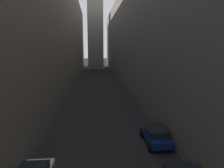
# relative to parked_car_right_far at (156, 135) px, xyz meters

# --- Properties ---
(ground_plane) EXTENTS (264.00, 264.00, 0.00)m
(ground_plane) POSITION_rel_parked_car_right_far_xyz_m (-4.40, 25.33, -0.75)
(ground_plane) COLOR black
(building_block_left) EXTENTS (11.10, 108.00, 23.54)m
(building_block_left) POSITION_rel_parked_car_right_far_xyz_m (-15.45, 27.33, 11.02)
(building_block_left) COLOR #60594F
(building_block_left) RESTS_ON ground
(building_block_right) EXTENTS (15.29, 108.00, 21.60)m
(building_block_right) POSITION_rel_parked_car_right_far_xyz_m (8.74, 27.33, 10.05)
(building_block_right) COLOR slate
(building_block_right) RESTS_ON ground
(parked_car_right_far) EXTENTS (2.05, 3.92, 1.40)m
(parked_car_right_far) POSITION_rel_parked_car_right_far_xyz_m (0.00, 0.00, 0.00)
(parked_car_right_far) COLOR navy
(parked_car_right_far) RESTS_ON ground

